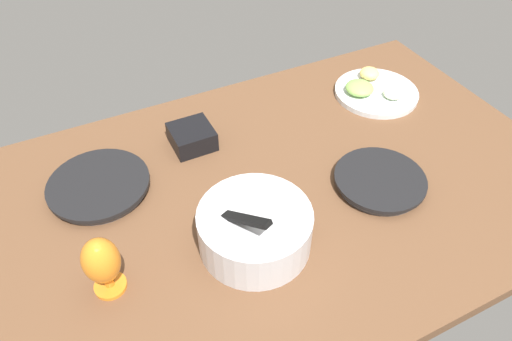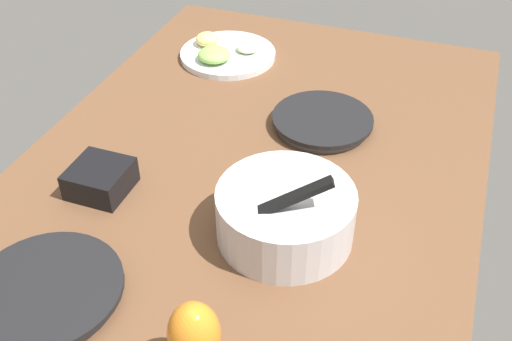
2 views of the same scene
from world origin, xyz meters
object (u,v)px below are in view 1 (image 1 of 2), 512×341
(hurricane_glass_orange, at_px, (102,262))
(square_bowl_black, at_px, (192,136))
(mixing_bowl, at_px, (255,228))
(fruit_platter, at_px, (374,90))
(dinner_plate_left, at_px, (380,181))
(dinner_plate_right, at_px, (99,186))

(hurricane_glass_orange, relative_size, square_bowl_black, 1.33)
(mixing_bowl, xyz_separation_m, square_bowl_black, (0.00, -0.42, -0.02))
(mixing_bowl, height_order, hurricane_glass_orange, mixing_bowl)
(square_bowl_black, bearing_deg, hurricane_glass_orange, 48.19)
(fruit_platter, bearing_deg, dinner_plate_left, 55.62)
(dinner_plate_left, distance_m, fruit_platter, 0.44)
(dinner_plate_left, height_order, dinner_plate_right, dinner_plate_right)
(dinner_plate_left, distance_m, hurricane_glass_orange, 0.75)
(dinner_plate_left, height_order, mixing_bowl, mixing_bowl)
(dinner_plate_left, height_order, square_bowl_black, square_bowl_black)
(hurricane_glass_orange, bearing_deg, dinner_plate_left, 179.62)
(hurricane_glass_orange, bearing_deg, mixing_bowl, 174.41)
(dinner_plate_left, bearing_deg, dinner_plate_right, -24.71)
(dinner_plate_left, relative_size, mixing_bowl, 0.92)
(dinner_plate_left, relative_size, square_bowl_black, 2.07)
(dinner_plate_left, distance_m, square_bowl_black, 0.56)
(fruit_platter, bearing_deg, square_bowl_black, -2.12)
(dinner_plate_right, bearing_deg, mixing_bowl, 130.58)
(dinner_plate_left, bearing_deg, mixing_bowl, 4.18)
(dinner_plate_right, height_order, fruit_platter, fruit_platter)
(mixing_bowl, bearing_deg, hurricane_glass_orange, -5.59)
(dinner_plate_right, bearing_deg, fruit_platter, -177.31)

